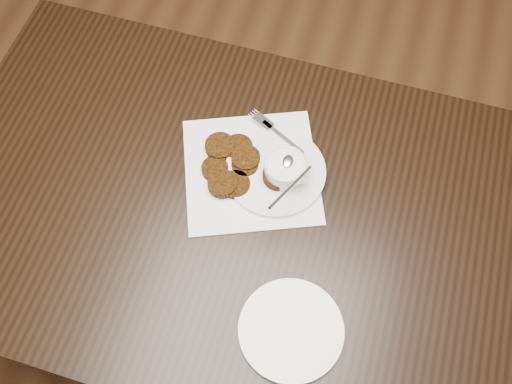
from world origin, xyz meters
TOP-DOWN VIEW (x-y plane):
  - floor at (0.00, 0.00)m, footprint 4.00×4.00m
  - table at (-0.01, 0.08)m, footprint 1.32×0.85m
  - napkin at (0.00, 0.17)m, footprint 0.38×0.38m
  - sauce_ramekin at (0.08, 0.18)m, footprint 0.14×0.14m
  - patty_cluster at (-0.04, 0.18)m, footprint 0.23×0.23m
  - plate_with_patty at (0.06, 0.18)m, footprint 0.30×0.30m
  - plate_empty at (0.18, -0.14)m, footprint 0.24×0.24m

SIDE VIEW (x-z plane):
  - floor at x=0.00m, z-range 0.00..0.00m
  - table at x=-0.01m, z-range 0.00..0.75m
  - napkin at x=0.00m, z-range 0.75..0.75m
  - plate_empty at x=0.18m, z-range 0.75..0.76m
  - patty_cluster at x=-0.04m, z-range 0.75..0.78m
  - plate_with_patty at x=0.06m, z-range 0.75..0.78m
  - sauce_ramekin at x=0.08m, z-range 0.75..0.88m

